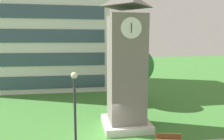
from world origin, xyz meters
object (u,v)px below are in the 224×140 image
(street_lamp, at_px, (75,110))
(tree_by_building, at_px, (136,66))
(clock_tower, at_px, (126,69))
(park_bench, at_px, (169,140))

(street_lamp, xyz_separation_m, tree_by_building, (6.75, 11.92, 0.96))
(street_lamp, distance_m, tree_by_building, 13.74)
(clock_tower, bearing_deg, street_lamp, -126.92)
(clock_tower, bearing_deg, park_bench, -59.70)
(clock_tower, xyz_separation_m, park_bench, (2.22, -3.80, -4.58))
(park_bench, xyz_separation_m, street_lamp, (-6.38, -1.73, 3.07))
(clock_tower, distance_m, street_lamp, 7.08)
(clock_tower, relative_size, tree_by_building, 1.71)
(park_bench, relative_size, street_lamp, 0.33)
(clock_tower, xyz_separation_m, tree_by_building, (2.59, 6.39, -0.55))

